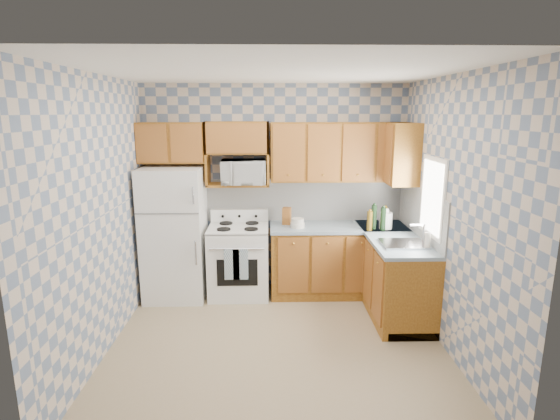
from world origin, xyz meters
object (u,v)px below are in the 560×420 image
object	(u,v)px
refrigerator	(175,233)
microwave	(243,172)
electric_kettle	(386,220)
stove_body	(239,261)

from	to	relation	value
refrigerator	microwave	xyz separation A→B (m)	(0.87, 0.14, 0.76)
refrigerator	electric_kettle	distance (m)	2.66
microwave	electric_kettle	xyz separation A→B (m)	(1.78, -0.24, -0.58)
stove_body	microwave	bearing A→B (deg)	57.77
stove_body	microwave	world-z (taller)	microwave
refrigerator	stove_body	xyz separation A→B (m)	(0.80, 0.03, -0.39)
stove_body	refrigerator	bearing A→B (deg)	-178.22
refrigerator	electric_kettle	bearing A→B (deg)	-2.33
refrigerator	microwave	bearing A→B (deg)	8.78
electric_kettle	microwave	bearing A→B (deg)	172.23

